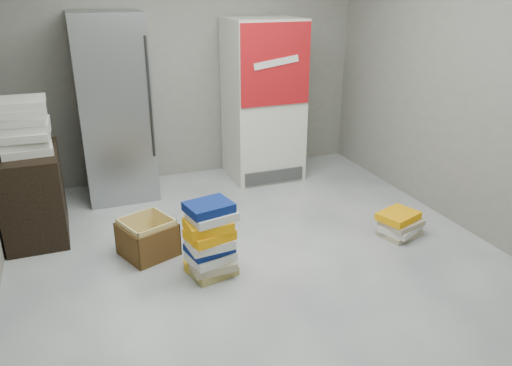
{
  "coord_description": "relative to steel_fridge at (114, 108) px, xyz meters",
  "views": [
    {
      "loc": [
        -1.32,
        -3.1,
        2.15
      ],
      "look_at": [
        0.12,
        0.7,
        0.51
      ],
      "focal_mm": 35.0,
      "sensor_mm": 36.0,
      "label": 1
    }
  ],
  "objects": [
    {
      "name": "phonebook_stack_side",
      "position": [
        2.24,
        -1.9,
        -0.84
      ],
      "size": [
        0.44,
        0.41,
        0.22
      ],
      "rotation": [
        0.0,
        0.0,
        0.29
      ],
      "color": "tan",
      "rests_on": "ground"
    },
    {
      "name": "cardboard_box",
      "position": [
        0.04,
        -1.43,
        -0.82
      ],
      "size": [
        0.52,
        0.52,
        0.32
      ],
      "rotation": [
        0.0,
        0.0,
        0.38
      ],
      "color": "gold",
      "rests_on": "ground"
    },
    {
      "name": "coke_cooler",
      "position": [
        1.65,
        -0.01,
        -0.05
      ],
      "size": [
        0.8,
        0.73,
        1.8
      ],
      "color": "silver",
      "rests_on": "ground"
    },
    {
      "name": "supply_box_stack",
      "position": [
        -0.82,
        -0.73,
        0.08
      ],
      "size": [
        0.43,
        0.45,
        0.45
      ],
      "color": "silver",
      "rests_on": "wood_shelf"
    },
    {
      "name": "room_shell",
      "position": [
        0.9,
        -2.13,
        0.85
      ],
      "size": [
        4.04,
        5.04,
        2.82
      ],
      "color": "gray",
      "rests_on": "ground"
    },
    {
      "name": "ground",
      "position": [
        0.9,
        -2.13,
        -0.95
      ],
      "size": [
        5.0,
        5.0,
        0.0
      ],
      "primitive_type": "plane",
      "color": "silver",
      "rests_on": "ground"
    },
    {
      "name": "wood_shelf",
      "position": [
        -0.83,
        -0.73,
        -0.55
      ],
      "size": [
        0.5,
        0.8,
        0.8
      ],
      "primitive_type": "cube",
      "color": "black",
      "rests_on": "ground"
    },
    {
      "name": "bucket_lid",
      "position": [
        0.4,
        -1.8,
        -0.91
      ],
      "size": [
        0.28,
        0.28,
        0.07
      ],
      "primitive_type": "cylinder",
      "rotation": [
        0.0,
        0.0,
        -0.0
      ],
      "color": "#C39511",
      "rests_on": "ground"
    },
    {
      "name": "steel_fridge",
      "position": [
        0.0,
        0.0,
        0.0
      ],
      "size": [
        0.7,
        0.72,
        1.9
      ],
      "color": "#ADB0B5",
      "rests_on": "ground"
    },
    {
      "name": "phonebook_stack_main",
      "position": [
        0.45,
        -1.95,
        -0.64
      ],
      "size": [
        0.41,
        0.36,
        0.62
      ],
      "rotation": [
        0.0,
        0.0,
        0.16
      ],
      "color": "tan",
      "rests_on": "ground"
    }
  ]
}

